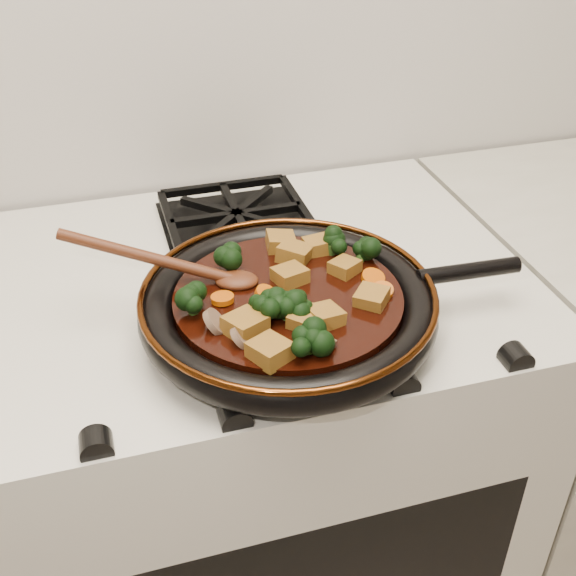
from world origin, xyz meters
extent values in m
cube|color=beige|center=(0.00, 1.69, 0.45)|extent=(0.76, 0.60, 0.90)
cylinder|color=black|center=(0.00, 1.54, 0.93)|extent=(0.35, 0.35, 0.01)
torus|color=black|center=(0.00, 1.54, 0.94)|extent=(0.37, 0.37, 0.04)
torus|color=#4C230A|center=(0.00, 1.54, 0.96)|extent=(0.37, 0.37, 0.01)
cylinder|color=black|center=(0.24, 1.53, 0.96)|extent=(0.14, 0.03, 0.02)
cylinder|color=black|center=(0.00, 1.54, 0.95)|extent=(0.29, 0.29, 0.02)
cube|color=brown|center=(0.09, 1.50, 0.97)|extent=(0.05, 0.05, 0.02)
cube|color=brown|center=(0.03, 1.62, 0.97)|extent=(0.06, 0.06, 0.03)
cube|color=brown|center=(0.01, 1.57, 0.97)|extent=(0.05, 0.05, 0.03)
cube|color=brown|center=(0.09, 1.57, 0.97)|extent=(0.05, 0.05, 0.02)
cube|color=brown|center=(-0.07, 1.49, 0.97)|extent=(0.06, 0.06, 0.03)
cube|color=brown|center=(-0.05, 1.44, 0.97)|extent=(0.05, 0.06, 0.03)
cube|color=brown|center=(0.03, 1.48, 0.97)|extent=(0.05, 0.05, 0.03)
cube|color=brown|center=(0.02, 1.66, 0.97)|extent=(0.04, 0.05, 0.03)
cube|color=brown|center=(0.01, 1.48, 0.97)|extent=(0.05, 0.06, 0.02)
cube|color=brown|center=(0.07, 1.64, 0.97)|extent=(0.04, 0.04, 0.03)
cylinder|color=#B94C05|center=(-0.03, 1.55, 0.96)|extent=(0.03, 0.03, 0.02)
cylinder|color=#B94C05|center=(0.11, 1.51, 0.96)|extent=(0.03, 0.03, 0.02)
cylinder|color=#B94C05|center=(-0.08, 1.55, 0.96)|extent=(0.03, 0.03, 0.01)
cylinder|color=#B94C05|center=(0.11, 1.54, 0.96)|extent=(0.03, 0.03, 0.02)
cylinder|color=brown|center=(-0.10, 1.51, 0.97)|extent=(0.03, 0.04, 0.03)
cylinder|color=brown|center=(0.01, 1.44, 0.97)|extent=(0.04, 0.04, 0.02)
cylinder|color=brown|center=(-0.08, 1.47, 0.97)|extent=(0.03, 0.04, 0.03)
ellipsoid|color=#4C2210|center=(-0.05, 1.59, 0.96)|extent=(0.07, 0.06, 0.02)
cylinder|color=#4C2210|center=(-0.16, 1.63, 0.99)|extent=(0.02, 0.02, 0.23)
camera|label=1|loc=(-0.21, 0.84, 1.47)|focal=45.00mm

